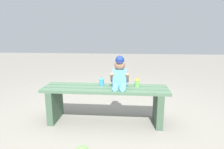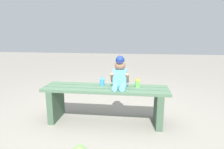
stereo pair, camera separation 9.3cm
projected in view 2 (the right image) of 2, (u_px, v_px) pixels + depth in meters
name	position (u px, v px, depth m)	size (l,w,h in m)	color
ground_plane	(106.00, 121.00, 2.60)	(16.00, 16.00, 0.00)	gray
park_bench	(105.00, 98.00, 2.53)	(1.60, 0.40, 0.47)	#47664C
child_figure	(120.00, 74.00, 2.44)	(0.23, 0.27, 0.40)	#59A5E5
sippy_cup_left	(102.00, 81.00, 2.56)	(0.06, 0.06, 0.12)	#338CE5
sippy_cup_right	(138.00, 82.00, 2.51)	(0.06, 0.06, 0.12)	#66CC4C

